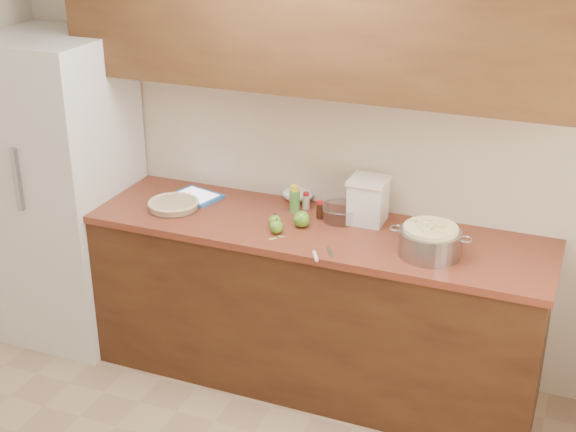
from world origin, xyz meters
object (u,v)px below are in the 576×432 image
at_px(colander, 430,241).
at_px(tablet, 196,196).
at_px(flour_canister, 368,200).
at_px(pie, 173,205).

relative_size(colander, tablet, 1.30).
bearing_deg(tablet, flour_canister, 18.12).
height_order(flour_canister, tablet, flour_canister).
xyz_separation_m(flour_canister, tablet, (-0.99, -0.05, -0.11)).
distance_m(pie, flour_canister, 1.06).
relative_size(pie, colander, 0.72).
bearing_deg(tablet, colander, 6.41).
xyz_separation_m(pie, tablet, (0.04, 0.18, -0.01)).
relative_size(pie, flour_canister, 1.19).
height_order(pie, colander, colander).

